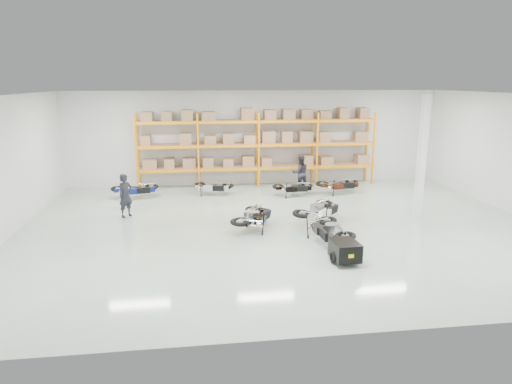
{
  "coord_description": "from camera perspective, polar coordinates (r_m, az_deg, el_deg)",
  "views": [
    {
      "loc": [
        -2.92,
        -14.89,
        4.97
      ],
      "look_at": [
        -0.84,
        0.71,
        1.1
      ],
      "focal_mm": 32.0,
      "sensor_mm": 36.0,
      "label": 1
    }
  ],
  "objects": [
    {
      "name": "person_left",
      "position": [
        17.57,
        -15.99,
        -0.42
      ],
      "size": [
        0.69,
        0.7,
        1.62
      ],
      "primitive_type": "imported",
      "rotation": [
        0.0,
        0.0,
        0.8
      ],
      "color": "black",
      "rests_on": "ground"
    },
    {
      "name": "moto_back_b",
      "position": [
        20.29,
        -5.43,
        0.95
      ],
      "size": [
        1.71,
        1.17,
        1.01
      ],
      "primitive_type": null,
      "rotation": [
        0.0,
        -0.09,
        1.29
      ],
      "color": "#B0B4BA",
      "rests_on": "ground"
    },
    {
      "name": "person_back",
      "position": [
        21.1,
        5.56,
        2.38
      ],
      "size": [
        0.82,
        0.66,
        1.63
      ],
      "primitive_type": "imported",
      "rotation": [
        0.0,
        0.0,
        3.2
      ],
      "color": "#212129",
      "rests_on": "ground"
    },
    {
      "name": "structural_column",
      "position": [
        17.61,
        20.01,
        4.09
      ],
      "size": [
        0.25,
        0.25,
        4.5
      ],
      "primitive_type": "cube",
      "color": "white",
      "rests_on": "ground"
    },
    {
      "name": "room",
      "position": [
        15.41,
        3.44,
        3.63
      ],
      "size": [
        18.0,
        18.0,
        18.0
      ],
      "color": "#ACBFAD",
      "rests_on": "ground"
    },
    {
      "name": "moto_touring_right",
      "position": [
        14.38,
        9.08,
        -4.15
      ],
      "size": [
        1.05,
        1.95,
        1.23
      ],
      "primitive_type": null,
      "rotation": [
        0.0,
        -0.09,
        0.06
      ],
      "color": "black",
      "rests_on": "ground"
    },
    {
      "name": "moto_back_c",
      "position": [
        20.08,
        4.74,
        0.85
      ],
      "size": [
        1.59,
        0.82,
        1.02
      ],
      "primitive_type": null,
      "rotation": [
        0.0,
        -0.09,
        1.6
      ],
      "color": "black",
      "rests_on": "ground"
    },
    {
      "name": "moto_back_a",
      "position": [
        20.23,
        -14.9,
        0.65
      ],
      "size": [
        1.84,
        1.13,
        1.11
      ],
      "primitive_type": null,
      "rotation": [
        0.0,
        -0.09,
        1.74
      ],
      "color": "navy",
      "rests_on": "ground"
    },
    {
      "name": "trailer",
      "position": [
        13.01,
        11.05,
        -7.2
      ],
      "size": [
        0.77,
        1.47,
        0.61
      ],
      "rotation": [
        0.0,
        0.0,
        0.06
      ],
      "color": "black",
      "rests_on": "ground"
    },
    {
      "name": "moto_blue_centre",
      "position": [
        15.63,
        -0.05,
        -2.73
      ],
      "size": [
        1.58,
        1.88,
        1.09
      ],
      "primitive_type": null,
      "rotation": [
        0.0,
        -0.09,
        2.61
      ],
      "color": "#080E54",
      "rests_on": "ground"
    },
    {
      "name": "moto_silver_left",
      "position": [
        16.31,
        7.98,
        -1.85
      ],
      "size": [
        2.08,
        2.1,
        1.28
      ],
      "primitive_type": null,
      "rotation": [
        0.0,
        -0.09,
        2.37
      ],
      "color": "silver",
      "rests_on": "ground"
    },
    {
      "name": "moto_black_far_left",
      "position": [
        15.49,
        -0.34,
        -2.72
      ],
      "size": [
        1.6,
        2.05,
        1.19
      ],
      "primitive_type": null,
      "rotation": [
        0.0,
        -0.09,
        2.71
      ],
      "color": "black",
      "rests_on": "ground"
    },
    {
      "name": "pallet_rack",
      "position": [
        21.7,
        0.18,
        6.63
      ],
      "size": [
        11.28,
        0.98,
        3.62
      ],
      "color": "orange",
      "rests_on": "ground"
    },
    {
      "name": "moto_back_d",
      "position": [
        20.77,
        10.35,
        1.24
      ],
      "size": [
        1.83,
        1.08,
        1.12
      ],
      "primitive_type": null,
      "rotation": [
        0.0,
        -0.09,
        1.7
      ],
      "color": "#3A140B",
      "rests_on": "ground"
    }
  ]
}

